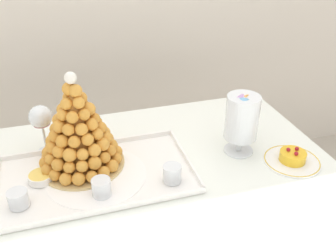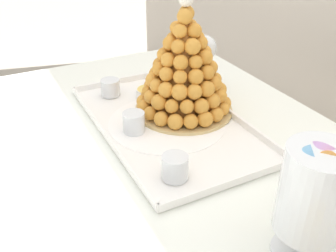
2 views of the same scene
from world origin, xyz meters
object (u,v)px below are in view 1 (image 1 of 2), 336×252
object	(u,v)px
dessert_cup_mid_left	(101,188)
macaron_goblet	(242,118)
croquembouche	(78,131)
serving_tray	(97,176)
fruit_tart_plate	(292,159)
creme_brulee_ramekin	(41,177)
dessert_cup_left	(18,199)
dessert_cup_centre	(172,174)
wine_glass	(41,118)

from	to	relation	value
dessert_cup_mid_left	macaron_goblet	bearing A→B (deg)	11.75
croquembouche	macaron_goblet	size ratio (longest dim) A/B	1.44
serving_tray	fruit_tart_plate	distance (m)	0.66
dessert_cup_mid_left	macaron_goblet	size ratio (longest dim) A/B	0.25
serving_tray	creme_brulee_ramekin	size ratio (longest dim) A/B	7.48
dessert_cup_mid_left	creme_brulee_ramekin	distance (m)	0.21
dessert_cup_left	dessert_cup_mid_left	bearing A→B (deg)	-5.02
croquembouche	creme_brulee_ramekin	xyz separation A→B (m)	(-0.13, -0.05, -0.12)
serving_tray	dessert_cup_centre	distance (m)	0.25
dessert_cup_left	dessert_cup_mid_left	xyz separation A→B (m)	(0.24, -0.02, 0.00)
serving_tray	croquembouche	size ratio (longest dim) A/B	1.86
fruit_tart_plate	macaron_goblet	bearing A→B (deg)	142.32
fruit_tart_plate	wine_glass	size ratio (longest dim) A/B	1.08
croquembouche	dessert_cup_left	size ratio (longest dim) A/B	5.70
dessert_cup_mid_left	fruit_tart_plate	size ratio (longest dim) A/B	0.30
serving_tray	dessert_cup_left	xyz separation A→B (m)	(-0.23, -0.08, 0.03)
creme_brulee_ramekin	macaron_goblet	size ratio (longest dim) A/B	0.36
croquembouche	dessert_cup_mid_left	bearing A→B (deg)	-76.49
dessert_cup_centre	fruit_tart_plate	size ratio (longest dim) A/B	0.31
dessert_cup_left	fruit_tart_plate	xyz separation A→B (m)	(0.88, -0.03, -0.02)
croquembouche	wine_glass	bearing A→B (deg)	130.79
macaron_goblet	dessert_cup_mid_left	bearing A→B (deg)	-168.25
fruit_tart_plate	wine_glass	distance (m)	0.87
serving_tray	macaron_goblet	distance (m)	0.52
dessert_cup_centre	fruit_tart_plate	xyz separation A→B (m)	(0.43, -0.01, -0.02)
croquembouche	macaron_goblet	distance (m)	0.55
dessert_cup_left	creme_brulee_ramekin	bearing A→B (deg)	59.38
dessert_cup_left	creme_brulee_ramekin	xyz separation A→B (m)	(0.06, 0.10, -0.01)
serving_tray	dessert_cup_mid_left	distance (m)	0.10
dessert_cup_left	fruit_tart_plate	distance (m)	0.88
creme_brulee_ramekin	fruit_tart_plate	size ratio (longest dim) A/B	0.43
serving_tray	dessert_cup_mid_left	bearing A→B (deg)	-87.52
croquembouche	macaron_goblet	world-z (taller)	croquembouche
macaron_goblet	wine_glass	distance (m)	0.69
creme_brulee_ramekin	fruit_tart_plate	distance (m)	0.83
serving_tray	dessert_cup_centre	size ratio (longest dim) A/B	10.43
dessert_cup_centre	creme_brulee_ramekin	distance (m)	0.41
serving_tray	fruit_tart_plate	size ratio (longest dim) A/B	3.20
fruit_tart_plate	wine_glass	world-z (taller)	wine_glass
dessert_cup_left	macaron_goblet	xyz separation A→B (m)	(0.74, 0.08, 0.10)
dessert_cup_left	dessert_cup_centre	bearing A→B (deg)	-2.14
croquembouche	dessert_cup_mid_left	size ratio (longest dim) A/B	5.71
fruit_tart_plate	wine_glass	bearing A→B (deg)	158.73
croquembouche	fruit_tart_plate	xyz separation A→B (m)	(0.69, -0.18, -0.13)
dessert_cup_left	creme_brulee_ramekin	world-z (taller)	dessert_cup_left
dessert_cup_left	dessert_cup_centre	xyz separation A→B (m)	(0.46, -0.02, 0.00)
croquembouche	dessert_cup_left	distance (m)	0.27
dessert_cup_left	creme_brulee_ramekin	distance (m)	0.12
croquembouche	dessert_cup_left	bearing A→B (deg)	-142.06
serving_tray	macaron_goblet	size ratio (longest dim) A/B	2.68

